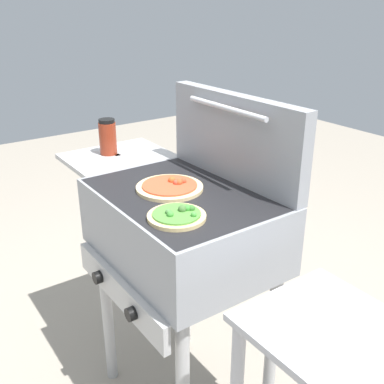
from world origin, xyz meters
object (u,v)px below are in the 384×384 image
object	(u,v)px
pizza_veggie	(177,215)
sauce_jar	(108,137)
grill	(180,230)
pizza_pepperoni	(170,187)

from	to	relation	value
pizza_veggie	sauce_jar	bearing A→B (deg)	171.42
sauce_jar	grill	bearing A→B (deg)	1.97
pizza_veggie	pizza_pepperoni	bearing A→B (deg)	152.80
pizza_pepperoni	sauce_jar	xyz separation A→B (m)	(-0.46, -0.00, 0.06)
grill	pizza_veggie	world-z (taller)	pizza_veggie
pizza_pepperoni	sauce_jar	world-z (taller)	sauce_jar
grill	sauce_jar	world-z (taller)	sauce_jar
pizza_pepperoni	pizza_veggie	bearing A→B (deg)	-27.20
pizza_veggie	sauce_jar	distance (m)	0.67
pizza_veggie	pizza_pepperoni	distance (m)	0.22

